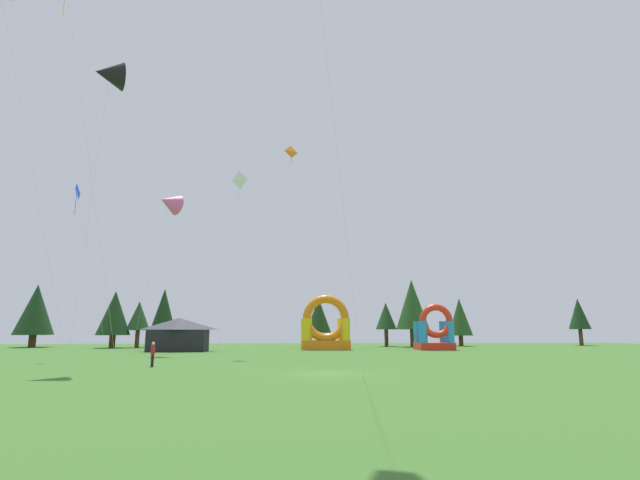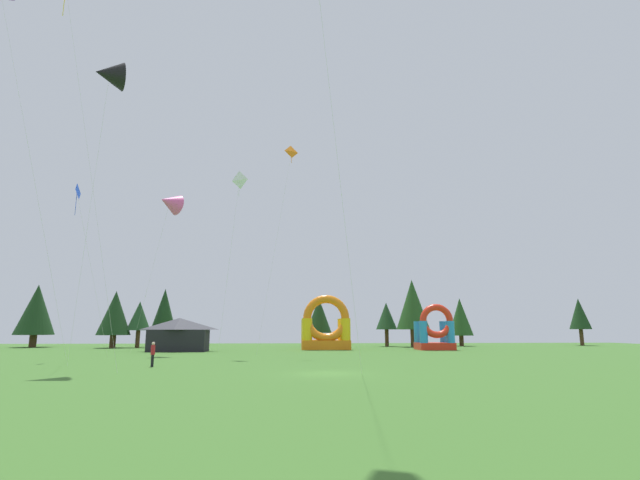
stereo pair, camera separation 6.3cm
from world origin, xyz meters
TOP-DOWN VIEW (x-y plane):
  - ground_plane at (0.00, 0.00)m, footprint 120.00×120.00m
  - kite_orange_diamond at (-2.38, 19.65)m, footprint 4.02×1.85m
  - kite_white_diamond at (-7.78, 17.73)m, footprint 3.11×7.10m
  - kite_blue_diamond at (-22.44, 14.58)m, footprint 3.09×4.06m
  - kite_pink_delta at (-15.92, 22.66)m, footprint 6.11×5.92m
  - kite_black_delta at (-16.67, 5.52)m, footprint 6.22×9.79m
  - person_left_edge at (-12.11, 5.99)m, footprint 0.35×0.35m
  - inflatable_orange_dome at (16.24, 31.25)m, footprint 4.50×3.69m
  - inflatable_red_slide at (2.34, 33.33)m, footprint 6.27×4.72m
  - festival_tent at (-15.61, 29.28)m, footprint 6.70×3.67m
  - tree_row_0 at (-39.61, 43.29)m, footprint 5.45×5.45m
  - tree_row_1 at (-27.19, 40.19)m, footprint 4.60×4.60m
  - tree_row_2 at (-24.01, 40.96)m, footprint 3.28×3.28m
  - tree_row_3 at (-21.71, 45.56)m, footprint 4.21×4.21m
  - tree_row_4 at (2.01, 42.58)m, footprint 3.84×3.84m
  - tree_row_5 at (12.44, 43.30)m, footprint 3.20×3.20m
  - tree_row_6 at (15.93, 40.82)m, footprint 4.89×4.89m
  - tree_row_7 at (24.41, 44.32)m, footprint 3.75×3.75m
  - tree_row_8 at (44.78, 45.70)m, footprint 3.31×3.31m

SIDE VIEW (x-z plane):
  - ground_plane at x=0.00m, z-range 0.00..0.00m
  - person_left_edge at x=-12.11m, z-range 0.16..1.89m
  - festival_tent at x=-15.61m, z-range 0.00..3.93m
  - inflatable_orange_dome at x=16.24m, z-range -0.77..5.00m
  - inflatable_red_slide at x=2.34m, z-range -1.09..5.90m
  - tree_row_2 at x=-24.01m, z-range 1.16..7.69m
  - tree_row_7 at x=24.41m, z-range 0.78..8.16m
  - tree_row_5 at x=12.44m, z-range 1.21..7.82m
  - tree_row_4 at x=2.01m, z-range 0.98..8.26m
  - tree_row_1 at x=-27.19m, z-range 0.85..8.81m
  - tree_row_8 at x=44.78m, z-range 1.23..8.76m
  - tree_row_3 at x=-21.71m, z-range 0.73..9.49m
  - tree_row_0 at x=-39.61m, z-range 0.85..9.96m
  - tree_row_6 at x=15.93m, z-range 1.22..11.14m
  - kite_blue_diamond at x=-22.44m, z-range 7.21..22.95m
  - kite_pink_delta at x=-15.92m, z-range 7.61..25.44m
  - kite_white_diamond at x=-7.78m, z-range 8.40..26.71m
  - kite_orange_diamond at x=-2.38m, z-range 10.39..32.63m
  - kite_black_delta at x=-16.67m, z-range 10.50..33.89m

